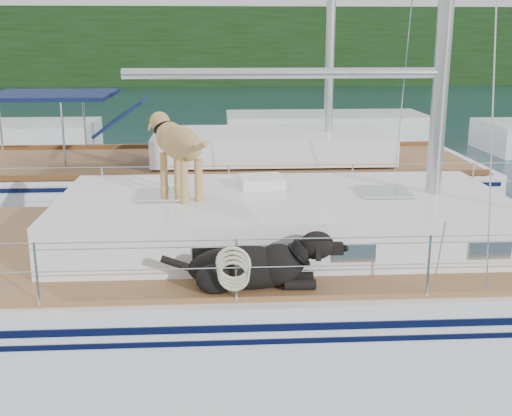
{
  "coord_description": "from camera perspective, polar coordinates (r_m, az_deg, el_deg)",
  "views": [
    {
      "loc": [
        0.05,
        -7.29,
        3.58
      ],
      "look_at": [
        0.5,
        0.2,
        1.6
      ],
      "focal_mm": 45.0,
      "sensor_mm": 36.0,
      "label": 1
    }
  ],
  "objects": [
    {
      "name": "ground",
      "position": [
        8.12,
        -3.51,
        -11.4
      ],
      "size": [
        120.0,
        120.0,
        0.0
      ],
      "primitive_type": "plane",
      "color": "black",
      "rests_on": "ground"
    },
    {
      "name": "tree_line",
      "position": [
        52.29,
        -3.6,
        14.12
      ],
      "size": [
        90.0,
        3.0,
        6.0
      ],
      "primitive_type": "cube",
      "color": "black",
      "rests_on": "ground"
    },
    {
      "name": "shore_bank",
      "position": [
        53.57,
        -3.56,
        11.57
      ],
      "size": [
        92.0,
        1.0,
        1.2
      ],
      "primitive_type": "cube",
      "color": "#595147",
      "rests_on": "ground"
    },
    {
      "name": "main_sailboat",
      "position": [
        7.84,
        -2.93,
        -6.95
      ],
      "size": [
        12.0,
        3.83,
        14.01
      ],
      "color": "white",
      "rests_on": "ground"
    },
    {
      "name": "neighbor_sailboat",
      "position": [
        13.51,
        -3.31,
        2.13
      ],
      "size": [
        11.0,
        3.5,
        13.3
      ],
      "color": "white",
      "rests_on": "ground"
    },
    {
      "name": "bg_boat_center",
      "position": [
        23.83,
        6.18,
        7.15
      ],
      "size": [
        7.2,
        3.0,
        11.65
      ],
      "color": "white",
      "rests_on": "ground"
    }
  ]
}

